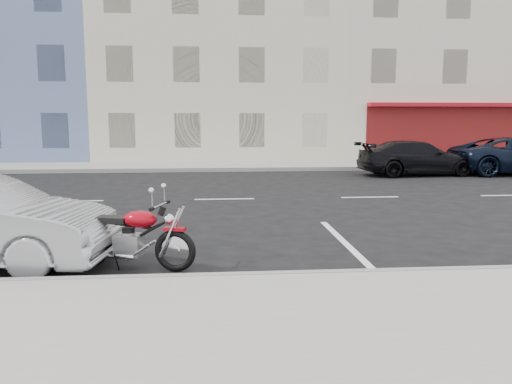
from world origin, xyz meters
TOP-DOWN VIEW (x-y plane):
  - ground at (0.00, 0.00)m, footprint 120.00×120.00m
  - sidewalk_far at (-5.00, 8.70)m, footprint 80.00×3.40m
  - curb_far at (-5.00, 7.00)m, footprint 80.00×0.12m
  - bldg_blue at (-14.00, 16.30)m, footprint 12.00×12.00m
  - bldg_cream at (-2.00, 16.30)m, footprint 12.00×12.00m
  - bldg_corner at (11.00, 16.30)m, footprint 14.00×12.00m
  - motorcycle at (-2.79, -6.36)m, footprint 1.87×0.79m
  - car_far at (5.43, 5.14)m, footprint 4.63×2.13m

SIDE VIEW (x-z plane):
  - ground at x=0.00m, z-range 0.00..0.00m
  - sidewalk_far at x=-5.00m, z-range 0.00..0.15m
  - curb_far at x=-5.00m, z-range 0.00..0.16m
  - motorcycle at x=-2.79m, z-range -0.04..0.92m
  - car_far at x=5.43m, z-range 0.00..1.31m
  - bldg_cream at x=-2.00m, z-range 0.00..11.50m
  - bldg_corner at x=11.00m, z-range 0.00..12.50m
  - bldg_blue at x=-14.00m, z-range 0.00..13.00m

